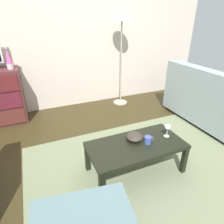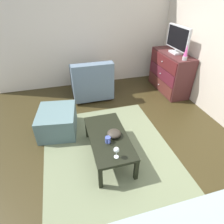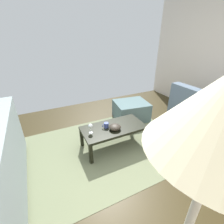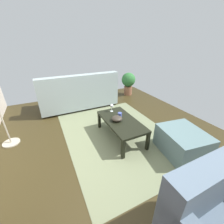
{
  "view_description": "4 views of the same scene",
  "coord_description": "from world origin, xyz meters",
  "px_view_note": "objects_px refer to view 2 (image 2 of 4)",
  "views": [
    {
      "loc": [
        -0.82,
        -1.69,
        1.61
      ],
      "look_at": [
        -0.2,
        -0.24,
        0.83
      ],
      "focal_mm": 31.02,
      "sensor_mm": 36.0,
      "label": 1
    },
    {
      "loc": [
        2.01,
        -0.7,
        2.12
      ],
      "look_at": [
        0.23,
        -0.2,
        0.86
      ],
      "focal_mm": 30.13,
      "sensor_mm": 36.0,
      "label": 2
    },
    {
      "loc": [
        1.12,
        1.78,
        1.77
      ],
      "look_at": [
        0.24,
        -0.01,
        0.77
      ],
      "focal_mm": 25.61,
      "sensor_mm": 36.0,
      "label": 3
    },
    {
      "loc": [
        -1.86,
        0.92,
        1.68
      ],
      "look_at": [
        0.03,
        0.0,
        0.61
      ],
      "focal_mm": 23.34,
      "sensor_mm": 36.0,
      "label": 4
    }
  ],
  "objects_px": {
    "wine_glass": "(116,150)",
    "armchair": "(91,82)",
    "lava_lamp": "(186,53)",
    "bowl_decorative": "(114,134)",
    "mug": "(108,140)",
    "coffee_table": "(108,138)",
    "ottoman": "(58,121)",
    "dresser": "(170,72)",
    "tv": "(178,39)"
  },
  "relations": [
    {
      "from": "wine_glass",
      "to": "armchair",
      "type": "distance_m",
      "value": 2.25
    },
    {
      "from": "lava_lamp",
      "to": "bowl_decorative",
      "type": "xyz_separation_m",
      "value": [
        1.2,
        -1.78,
        -0.62
      ]
    },
    {
      "from": "lava_lamp",
      "to": "mug",
      "type": "xyz_separation_m",
      "value": [
        1.3,
        -1.9,
        -0.62
      ]
    },
    {
      "from": "coffee_table",
      "to": "ottoman",
      "type": "relative_size",
      "value": 1.49
    },
    {
      "from": "dresser",
      "to": "armchair",
      "type": "height_order",
      "value": "dresser"
    },
    {
      "from": "dresser",
      "to": "wine_glass",
      "type": "distance_m",
      "value": 2.8
    },
    {
      "from": "lava_lamp",
      "to": "bowl_decorative",
      "type": "distance_m",
      "value": 2.24
    },
    {
      "from": "wine_glass",
      "to": "ottoman",
      "type": "xyz_separation_m",
      "value": [
        -1.18,
        -0.68,
        -0.29
      ]
    },
    {
      "from": "wine_glass",
      "to": "bowl_decorative",
      "type": "xyz_separation_m",
      "value": [
        -0.38,
        0.08,
        -0.07
      ]
    },
    {
      "from": "dresser",
      "to": "coffee_table",
      "type": "relative_size",
      "value": 1.1
    },
    {
      "from": "tv",
      "to": "coffee_table",
      "type": "xyz_separation_m",
      "value": [
        1.63,
        -1.93,
        -0.85
      ]
    },
    {
      "from": "tv",
      "to": "bowl_decorative",
      "type": "relative_size",
      "value": 3.92
    },
    {
      "from": "dresser",
      "to": "ottoman",
      "type": "bearing_deg",
      "value": -71.32
    },
    {
      "from": "dresser",
      "to": "bowl_decorative",
      "type": "xyz_separation_m",
      "value": [
        1.68,
        -1.83,
        -0.03
      ]
    },
    {
      "from": "dresser",
      "to": "mug",
      "type": "bearing_deg",
      "value": -47.48
    },
    {
      "from": "wine_glass",
      "to": "mug",
      "type": "height_order",
      "value": "wine_glass"
    },
    {
      "from": "tv",
      "to": "coffee_table",
      "type": "relative_size",
      "value": 0.72
    },
    {
      "from": "dresser",
      "to": "ottoman",
      "type": "xyz_separation_m",
      "value": [
        0.88,
        -2.59,
        -0.24
      ]
    },
    {
      "from": "dresser",
      "to": "wine_glass",
      "type": "xyz_separation_m",
      "value": [
        2.05,
        -1.91,
        0.05
      ]
    },
    {
      "from": "ottoman",
      "to": "bowl_decorative",
      "type": "bearing_deg",
      "value": 43.57
    },
    {
      "from": "wine_glass",
      "to": "ottoman",
      "type": "distance_m",
      "value": 1.39
    },
    {
      "from": "lava_lamp",
      "to": "coffee_table",
      "type": "distance_m",
      "value": 2.31
    },
    {
      "from": "bowl_decorative",
      "to": "lava_lamp",
      "type": "bearing_deg",
      "value": 123.99
    },
    {
      "from": "lava_lamp",
      "to": "coffee_table",
      "type": "bearing_deg",
      "value": -57.5
    },
    {
      "from": "coffee_table",
      "to": "armchair",
      "type": "height_order",
      "value": "armchair"
    },
    {
      "from": "dresser",
      "to": "armchair",
      "type": "xyz_separation_m",
      "value": [
        -0.19,
        -1.8,
        -0.09
      ]
    },
    {
      "from": "lava_lamp",
      "to": "ottoman",
      "type": "bearing_deg",
      "value": -81.06
    },
    {
      "from": "armchair",
      "to": "ottoman",
      "type": "height_order",
      "value": "armchair"
    },
    {
      "from": "dresser",
      "to": "lava_lamp",
      "type": "bearing_deg",
      "value": -5.22
    },
    {
      "from": "tv",
      "to": "mug",
      "type": "xyz_separation_m",
      "value": [
        1.75,
        -1.96,
        -0.76
      ]
    },
    {
      "from": "mug",
      "to": "bowl_decorative",
      "type": "xyz_separation_m",
      "value": [
        -0.1,
        0.11,
        0.0
      ]
    },
    {
      "from": "wine_glass",
      "to": "mug",
      "type": "xyz_separation_m",
      "value": [
        -0.28,
        -0.03,
        -0.07
      ]
    },
    {
      "from": "bowl_decorative",
      "to": "mug",
      "type": "bearing_deg",
      "value": -48.06
    },
    {
      "from": "dresser",
      "to": "armchair",
      "type": "bearing_deg",
      "value": -95.91
    },
    {
      "from": "ottoman",
      "to": "dresser",
      "type": "bearing_deg",
      "value": 108.68
    },
    {
      "from": "dresser",
      "to": "tv",
      "type": "height_order",
      "value": "tv"
    },
    {
      "from": "dresser",
      "to": "bowl_decorative",
      "type": "bearing_deg",
      "value": -47.45
    },
    {
      "from": "lava_lamp",
      "to": "bowl_decorative",
      "type": "height_order",
      "value": "lava_lamp"
    },
    {
      "from": "mug",
      "to": "ottoman",
      "type": "bearing_deg",
      "value": -144.25
    },
    {
      "from": "wine_glass",
      "to": "bowl_decorative",
      "type": "distance_m",
      "value": 0.39
    },
    {
      "from": "lava_lamp",
      "to": "coffee_table",
      "type": "relative_size",
      "value": 0.32
    },
    {
      "from": "bowl_decorative",
      "to": "coffee_table",
      "type": "bearing_deg",
      "value": -103.66
    },
    {
      "from": "tv",
      "to": "coffee_table",
      "type": "bearing_deg",
      "value": -49.74
    },
    {
      "from": "armchair",
      "to": "lava_lamp",
      "type": "bearing_deg",
      "value": 69.39
    },
    {
      "from": "mug",
      "to": "ottoman",
      "type": "height_order",
      "value": "mug"
    },
    {
      "from": "mug",
      "to": "ottoman",
      "type": "xyz_separation_m",
      "value": [
        -0.9,
        -0.65,
        -0.22
      ]
    },
    {
      "from": "wine_glass",
      "to": "lava_lamp",
      "type": "bearing_deg",
      "value": 130.29
    },
    {
      "from": "wine_glass",
      "to": "armchair",
      "type": "bearing_deg",
      "value": 177.31
    },
    {
      "from": "coffee_table",
      "to": "mug",
      "type": "distance_m",
      "value": 0.15
    },
    {
      "from": "ottoman",
      "to": "wine_glass",
      "type": "bearing_deg",
      "value": 30.09
    }
  ]
}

